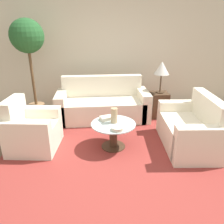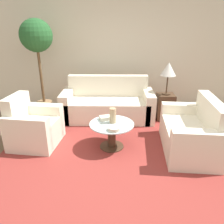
{
  "view_description": "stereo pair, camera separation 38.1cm",
  "coord_description": "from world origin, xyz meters",
  "px_view_note": "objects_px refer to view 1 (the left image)",
  "views": [
    {
      "loc": [
        -0.31,
        -2.59,
        1.98
      ],
      "look_at": [
        0.01,
        0.94,
        0.55
      ],
      "focal_mm": 35.0,
      "sensor_mm": 36.0,
      "label": 1
    },
    {
      "loc": [
        0.07,
        -2.6,
        1.98
      ],
      "look_at": [
        0.01,
        0.94,
        0.55
      ],
      "focal_mm": 35.0,
      "sensor_mm": 36.0,
      "label": 2
    }
  ],
  "objects_px": {
    "coffee_table": "(113,132)",
    "table_lamp": "(162,69)",
    "armchair": "(31,132)",
    "book_stack": "(106,118)",
    "vase": "(114,115)",
    "bowl": "(118,129)",
    "loveseat": "(192,130)",
    "potted_plant": "(28,45)",
    "sofa_main": "(103,105)"
  },
  "relations": [
    {
      "from": "coffee_table",
      "to": "table_lamp",
      "type": "distance_m",
      "value": 1.89
    },
    {
      "from": "armchair",
      "to": "book_stack",
      "type": "height_order",
      "value": "armchair"
    },
    {
      "from": "table_lamp",
      "to": "vase",
      "type": "distance_m",
      "value": 1.75
    },
    {
      "from": "armchair",
      "to": "bowl",
      "type": "height_order",
      "value": "armchair"
    },
    {
      "from": "armchair",
      "to": "coffee_table",
      "type": "relative_size",
      "value": 1.19
    },
    {
      "from": "armchair",
      "to": "coffee_table",
      "type": "bearing_deg",
      "value": -87.93
    },
    {
      "from": "loveseat",
      "to": "potted_plant",
      "type": "xyz_separation_m",
      "value": [
        -2.94,
        1.56,
        1.27
      ]
    },
    {
      "from": "book_stack",
      "to": "armchair",
      "type": "bearing_deg",
      "value": 162.34
    },
    {
      "from": "coffee_table",
      "to": "sofa_main",
      "type": "bearing_deg",
      "value": 94.88
    },
    {
      "from": "coffee_table",
      "to": "book_stack",
      "type": "relative_size",
      "value": 3.04
    },
    {
      "from": "sofa_main",
      "to": "loveseat",
      "type": "xyz_separation_m",
      "value": [
        1.45,
        -1.37,
        0.0
      ]
    },
    {
      "from": "loveseat",
      "to": "coffee_table",
      "type": "height_order",
      "value": "loveseat"
    },
    {
      "from": "coffee_table",
      "to": "potted_plant",
      "type": "xyz_separation_m",
      "value": [
        -1.6,
        1.48,
        1.29
      ]
    },
    {
      "from": "loveseat",
      "to": "bowl",
      "type": "distance_m",
      "value": 1.32
    },
    {
      "from": "potted_plant",
      "to": "armchair",
      "type": "bearing_deg",
      "value": -80.92
    },
    {
      "from": "table_lamp",
      "to": "potted_plant",
      "type": "height_order",
      "value": "potted_plant"
    },
    {
      "from": "coffee_table",
      "to": "book_stack",
      "type": "bearing_deg",
      "value": 123.19
    },
    {
      "from": "table_lamp",
      "to": "bowl",
      "type": "bearing_deg",
      "value": -126.39
    },
    {
      "from": "armchair",
      "to": "vase",
      "type": "height_order",
      "value": "armchair"
    },
    {
      "from": "table_lamp",
      "to": "bowl",
      "type": "relative_size",
      "value": 3.63
    },
    {
      "from": "table_lamp",
      "to": "bowl",
      "type": "height_order",
      "value": "table_lamp"
    },
    {
      "from": "bowl",
      "to": "potted_plant",
      "type": "bearing_deg",
      "value": 133.41
    },
    {
      "from": "armchair",
      "to": "vase",
      "type": "bearing_deg",
      "value": -86.31
    },
    {
      "from": "sofa_main",
      "to": "vase",
      "type": "relative_size",
      "value": 7.8
    },
    {
      "from": "armchair",
      "to": "bowl",
      "type": "relative_size",
      "value": 4.71
    },
    {
      "from": "vase",
      "to": "book_stack",
      "type": "height_order",
      "value": "vase"
    },
    {
      "from": "sofa_main",
      "to": "armchair",
      "type": "xyz_separation_m",
      "value": [
        -1.27,
        -1.19,
        0.0
      ]
    },
    {
      "from": "sofa_main",
      "to": "book_stack",
      "type": "distance_m",
      "value": 1.15
    },
    {
      "from": "vase",
      "to": "bowl",
      "type": "bearing_deg",
      "value": -85.2
    },
    {
      "from": "table_lamp",
      "to": "bowl",
      "type": "xyz_separation_m",
      "value": [
        -1.12,
        -1.52,
        -0.62
      ]
    },
    {
      "from": "loveseat",
      "to": "book_stack",
      "type": "xyz_separation_m",
      "value": [
        -1.45,
        0.24,
        0.18
      ]
    },
    {
      "from": "vase",
      "to": "book_stack",
      "type": "distance_m",
      "value": 0.2
    },
    {
      "from": "coffee_table",
      "to": "bowl",
      "type": "height_order",
      "value": "bowl"
    },
    {
      "from": "vase",
      "to": "book_stack",
      "type": "bearing_deg",
      "value": 134.78
    },
    {
      "from": "armchair",
      "to": "vase",
      "type": "xyz_separation_m",
      "value": [
        1.4,
        -0.07,
        0.27
      ]
    },
    {
      "from": "armchair",
      "to": "book_stack",
      "type": "bearing_deg",
      "value": -81.07
    },
    {
      "from": "armchair",
      "to": "potted_plant",
      "type": "relative_size",
      "value": 0.42
    },
    {
      "from": "sofa_main",
      "to": "vase",
      "type": "bearing_deg",
      "value": -84.22
    },
    {
      "from": "sofa_main",
      "to": "loveseat",
      "type": "bearing_deg",
      "value": -43.41
    },
    {
      "from": "potted_plant",
      "to": "book_stack",
      "type": "xyz_separation_m",
      "value": [
        1.5,
        -1.32,
        -1.1
      ]
    },
    {
      "from": "loveseat",
      "to": "book_stack",
      "type": "relative_size",
      "value": 5.56
    },
    {
      "from": "coffee_table",
      "to": "book_stack",
      "type": "distance_m",
      "value": 0.27
    },
    {
      "from": "armchair",
      "to": "coffee_table",
      "type": "distance_m",
      "value": 1.39
    },
    {
      "from": "vase",
      "to": "book_stack",
      "type": "relative_size",
      "value": 1.04
    },
    {
      "from": "loveseat",
      "to": "potted_plant",
      "type": "distance_m",
      "value": 3.57
    },
    {
      "from": "sofa_main",
      "to": "potted_plant",
      "type": "relative_size",
      "value": 0.94
    },
    {
      "from": "loveseat",
      "to": "bowl",
      "type": "height_order",
      "value": "loveseat"
    },
    {
      "from": "bowl",
      "to": "table_lamp",
      "type": "bearing_deg",
      "value": 53.61
    },
    {
      "from": "loveseat",
      "to": "book_stack",
      "type": "height_order",
      "value": "loveseat"
    },
    {
      "from": "table_lamp",
      "to": "potted_plant",
      "type": "bearing_deg",
      "value": 175.4
    }
  ]
}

